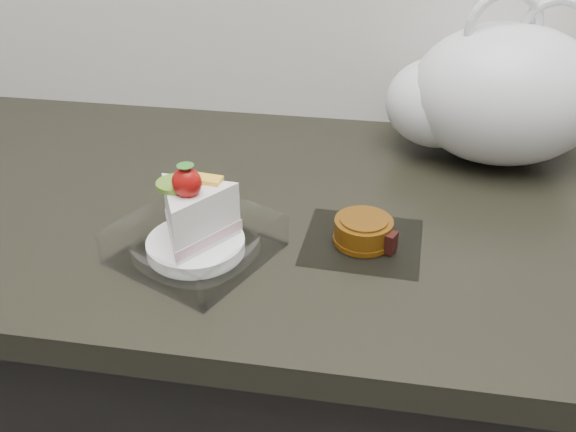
% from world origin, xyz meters
% --- Properties ---
extents(counter, '(2.04, 0.64, 0.90)m').
position_xyz_m(counter, '(0.00, 1.69, 0.45)').
color(counter, black).
rests_on(counter, ground).
extents(cake_tray, '(0.22, 0.22, 0.13)m').
position_xyz_m(cake_tray, '(-0.23, 1.55, 0.94)').
color(cake_tray, white).
rests_on(cake_tray, counter).
extents(mooncake_wrap, '(0.16, 0.15, 0.04)m').
position_xyz_m(mooncake_wrap, '(-0.03, 1.61, 0.91)').
color(mooncake_wrap, white).
rests_on(mooncake_wrap, counter).
extents(plastic_bag, '(0.34, 0.25, 0.27)m').
position_xyz_m(plastic_bag, '(0.15, 1.88, 1.01)').
color(plastic_bag, silver).
rests_on(plastic_bag, counter).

